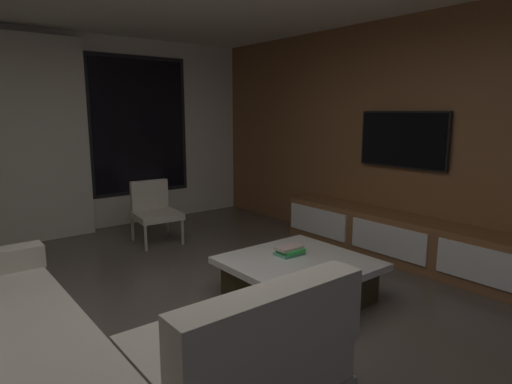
{
  "coord_description": "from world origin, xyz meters",
  "views": [
    {
      "loc": [
        -1.38,
        -2.55,
        1.66
      ],
      "look_at": [
        1.04,
        0.49,
        0.94
      ],
      "focal_mm": 30.41,
      "sensor_mm": 36.0,
      "label": 1
    }
  ],
  "objects": [
    {
      "name": "floor",
      "position": [
        0.0,
        0.0,
        0.0
      ],
      "size": [
        9.2,
        9.2,
        0.0
      ],
      "primitive_type": "plane",
      "color": "#564C44"
    },
    {
      "name": "back_wall_with_window",
      "position": [
        -0.06,
        3.62,
        1.34
      ],
      "size": [
        6.6,
        0.3,
        2.7
      ],
      "color": "silver",
      "rests_on": "floor"
    },
    {
      "name": "media_wall",
      "position": [
        3.06,
        0.0,
        1.35
      ],
      "size": [
        0.12,
        7.8,
        2.7
      ],
      "color": "brown",
      "rests_on": "floor"
    },
    {
      "name": "sectional_couch",
      "position": [
        -0.83,
        -0.15,
        0.29
      ],
      "size": [
        1.98,
        2.5,
        0.82
      ],
      "color": "#A49C8C",
      "rests_on": "floor"
    },
    {
      "name": "coffee_table",
      "position": [
        1.2,
        0.09,
        0.19
      ],
      "size": [
        1.16,
        1.16,
        0.36
      ],
      "color": "#372E19",
      "rests_on": "floor"
    },
    {
      "name": "book_stack_on_coffee_table",
      "position": [
        1.24,
        0.25,
        0.4
      ],
      "size": [
        0.25,
        0.18,
        0.08
      ],
      "color": "#5EB088",
      "rests_on": "coffee_table"
    },
    {
      "name": "accent_chair_near_window",
      "position": [
        0.98,
        2.52,
        0.43
      ],
      "size": [
        0.59,
        0.61,
        0.78
      ],
      "color": "#B2ADA0",
      "rests_on": "floor"
    },
    {
      "name": "media_console",
      "position": [
        2.77,
        0.05,
        0.25
      ],
      "size": [
        0.46,
        3.1,
        0.52
      ],
      "color": "brown",
      "rests_on": "floor"
    },
    {
      "name": "mounted_tv",
      "position": [
        2.95,
        0.25,
        1.35
      ],
      "size": [
        0.05,
        1.09,
        0.63
      ],
      "color": "black"
    }
  ]
}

